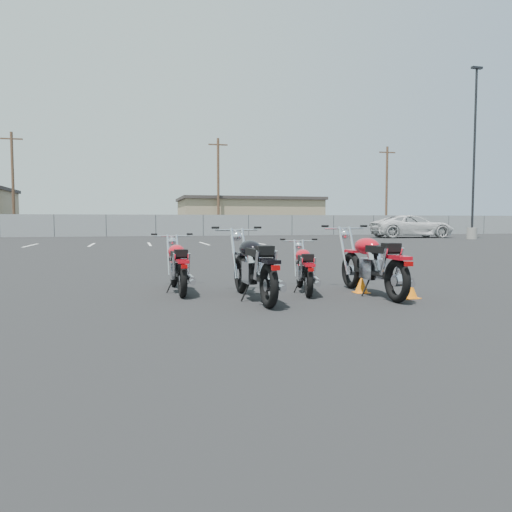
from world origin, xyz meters
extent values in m
plane|color=black|center=(0.00, 0.00, 0.00)|extent=(120.00, 120.00, 0.00)
torus|color=black|center=(-1.11, 1.83, 0.29)|extent=(0.12, 0.59, 0.59)
cylinder|color=silver|center=(-1.11, 1.83, 0.29)|extent=(0.10, 0.16, 0.16)
torus|color=black|center=(-1.08, 0.41, 0.29)|extent=(0.12, 0.59, 0.59)
cylinder|color=silver|center=(-1.08, 0.41, 0.29)|extent=(0.10, 0.16, 0.16)
cube|color=black|center=(-1.10, 1.12, 0.33)|extent=(0.12, 1.03, 0.06)
cube|color=silver|center=(-1.10, 1.07, 0.39)|extent=(0.28, 0.38, 0.29)
cylinder|color=silver|center=(-1.10, 1.07, 0.57)|extent=(0.20, 0.25, 0.26)
ellipsoid|color=#B60B18|center=(-1.10, 1.29, 0.70)|extent=(0.31, 0.57, 0.25)
cube|color=black|center=(-1.09, 0.82, 0.68)|extent=(0.26, 0.54, 0.10)
cube|color=black|center=(-1.09, 0.58, 0.72)|extent=(0.22, 0.18, 0.12)
cube|color=#B60B18|center=(-1.08, 0.39, 0.60)|extent=(0.18, 0.41, 0.05)
cube|color=#B60B18|center=(-1.11, 1.83, 0.60)|extent=(0.13, 0.33, 0.04)
cylinder|color=silver|center=(-0.97, 0.56, 0.54)|extent=(0.05, 0.18, 0.38)
cylinder|color=silver|center=(-1.20, 0.55, 0.54)|extent=(0.05, 0.18, 0.38)
cylinder|color=silver|center=(-0.93, 0.83, 0.27)|extent=(0.11, 1.08, 0.13)
cylinder|color=silver|center=(-0.93, 0.51, 0.29)|extent=(0.12, 0.35, 0.13)
cylinder|color=silver|center=(-1.02, 1.95, 0.61)|extent=(0.05, 0.39, 0.77)
cylinder|color=silver|center=(-1.20, 1.94, 0.61)|extent=(0.05, 0.39, 0.77)
sphere|color=silver|center=(-1.12, 2.10, 0.86)|extent=(0.16, 0.16, 0.16)
cylinder|color=silver|center=(-1.12, 2.12, 0.96)|extent=(0.69, 0.04, 0.03)
cylinder|color=black|center=(-0.77, 2.11, 1.00)|extent=(0.12, 0.04, 0.04)
cylinder|color=black|center=(-1.46, 2.09, 1.00)|extent=(0.12, 0.04, 0.04)
cylinder|color=black|center=(-1.23, 1.02, 0.15)|extent=(0.15, 0.03, 0.29)
cube|color=#990505|center=(-1.08, 0.13, 0.54)|extent=(0.10, 0.06, 0.06)
torus|color=black|center=(-0.03, 0.73, 0.33)|extent=(0.15, 0.67, 0.67)
cylinder|color=silver|center=(-0.03, 0.73, 0.33)|extent=(0.12, 0.18, 0.18)
torus|color=black|center=(0.02, -0.88, 0.33)|extent=(0.15, 0.67, 0.67)
cylinder|color=silver|center=(0.02, -0.88, 0.33)|extent=(0.12, 0.18, 0.18)
cube|color=black|center=(-0.01, -0.07, 0.38)|extent=(0.15, 1.17, 0.07)
cube|color=silver|center=(0.00, -0.13, 0.45)|extent=(0.33, 0.43, 0.33)
cylinder|color=silver|center=(0.00, -0.13, 0.65)|extent=(0.23, 0.29, 0.29)
ellipsoid|color=black|center=(-0.01, 0.13, 0.80)|extent=(0.36, 0.66, 0.28)
cube|color=black|center=(0.01, -0.41, 0.78)|extent=(0.31, 0.62, 0.11)
cube|color=black|center=(0.02, -0.69, 0.82)|extent=(0.25, 0.21, 0.13)
cube|color=black|center=(0.02, -0.90, 0.68)|extent=(0.22, 0.47, 0.06)
cube|color=black|center=(-0.03, 0.73, 0.68)|extent=(0.16, 0.38, 0.04)
cylinder|color=silver|center=(0.15, -0.71, 0.61)|extent=(0.06, 0.21, 0.44)
cylinder|color=silver|center=(-0.12, -0.72, 0.61)|extent=(0.06, 0.21, 0.44)
cylinder|color=silver|center=(0.18, -0.40, 0.31)|extent=(0.14, 1.23, 0.14)
cylinder|color=silver|center=(0.20, -0.76, 0.33)|extent=(0.15, 0.40, 0.15)
cylinder|color=silver|center=(0.06, 0.87, 0.69)|extent=(0.06, 0.45, 0.88)
cylinder|color=silver|center=(-0.14, 0.86, 0.69)|extent=(0.06, 0.45, 0.88)
sphere|color=silver|center=(-0.05, 1.04, 0.98)|extent=(0.18, 0.18, 0.18)
cylinder|color=silver|center=(-0.05, 1.07, 1.09)|extent=(0.78, 0.06, 0.03)
cylinder|color=black|center=(0.34, 1.06, 1.14)|extent=(0.13, 0.04, 0.04)
cylinder|color=black|center=(-0.43, 1.03, 1.14)|extent=(0.13, 0.04, 0.04)
cylinder|color=black|center=(-0.16, -0.19, 0.17)|extent=(0.18, 0.03, 0.33)
cube|color=#990505|center=(0.03, -1.19, 0.61)|extent=(0.11, 0.07, 0.07)
torus|color=black|center=(1.20, 1.19, 0.26)|extent=(0.21, 0.54, 0.53)
cylinder|color=silver|center=(1.20, 1.19, 0.26)|extent=(0.12, 0.16, 0.14)
torus|color=black|center=(0.92, -0.06, 0.26)|extent=(0.21, 0.54, 0.53)
cylinder|color=silver|center=(0.92, -0.06, 0.26)|extent=(0.12, 0.16, 0.14)
cube|color=black|center=(1.06, 0.56, 0.30)|extent=(0.29, 0.92, 0.05)
cube|color=silver|center=(1.05, 0.52, 0.35)|extent=(0.31, 0.38, 0.26)
cylinder|color=silver|center=(1.05, 0.52, 0.51)|extent=(0.22, 0.25, 0.23)
ellipsoid|color=#B60B18|center=(1.10, 0.72, 0.64)|extent=(0.37, 0.56, 0.23)
cube|color=black|center=(1.00, 0.30, 0.62)|extent=(0.33, 0.52, 0.09)
cube|color=black|center=(0.96, 0.09, 0.65)|extent=(0.22, 0.20, 0.11)
cube|color=#B60B18|center=(0.92, -0.08, 0.54)|extent=(0.23, 0.40, 0.04)
cube|color=#B60B18|center=(1.20, 1.19, 0.54)|extent=(0.18, 0.32, 0.04)
cylinder|color=silver|center=(1.06, 0.04, 0.49)|extent=(0.08, 0.17, 0.35)
cylinder|color=silver|center=(0.85, 0.09, 0.49)|extent=(0.08, 0.17, 0.35)
cylinder|color=silver|center=(1.14, 0.27, 0.25)|extent=(0.29, 0.97, 0.11)
cylinder|color=silver|center=(1.08, 0.00, 0.26)|extent=(0.17, 0.33, 0.12)
cylinder|color=silver|center=(1.30, 1.27, 0.55)|extent=(0.11, 0.35, 0.70)
cylinder|color=silver|center=(1.14, 1.31, 0.55)|extent=(0.11, 0.35, 0.70)
sphere|color=silver|center=(1.25, 1.43, 0.78)|extent=(0.17, 0.17, 0.14)
cylinder|color=silver|center=(1.26, 1.44, 0.87)|extent=(0.61, 0.16, 0.03)
cylinder|color=black|center=(1.55, 1.36, 0.90)|extent=(0.11, 0.05, 0.03)
cylinder|color=black|center=(0.95, 1.49, 0.90)|extent=(0.11, 0.05, 0.03)
cylinder|color=black|center=(0.92, 0.50, 0.13)|extent=(0.14, 0.05, 0.26)
cube|color=#990505|center=(0.87, -0.31, 0.49)|extent=(0.10, 0.07, 0.05)
torus|color=black|center=(2.06, 0.78, 0.34)|extent=(0.13, 0.68, 0.68)
cylinder|color=silver|center=(2.06, 0.78, 0.34)|extent=(0.11, 0.18, 0.18)
torus|color=black|center=(2.07, -0.87, 0.34)|extent=(0.13, 0.68, 0.68)
cylinder|color=silver|center=(2.07, -0.87, 0.34)|extent=(0.11, 0.18, 0.18)
cube|color=black|center=(2.06, -0.04, 0.39)|extent=(0.12, 1.19, 0.07)
cube|color=silver|center=(2.06, -0.10, 0.45)|extent=(0.32, 0.43, 0.34)
cylinder|color=silver|center=(2.06, -0.10, 0.66)|extent=(0.23, 0.28, 0.30)
ellipsoid|color=#B60B18|center=(2.06, 0.16, 0.82)|extent=(0.35, 0.66, 0.29)
cube|color=black|center=(2.06, -0.38, 0.79)|extent=(0.30, 0.63, 0.11)
cube|color=black|center=(2.07, -0.67, 0.84)|extent=(0.25, 0.21, 0.14)
cube|color=#B60B18|center=(2.07, -0.89, 0.70)|extent=(0.21, 0.48, 0.06)
cube|color=#B60B18|center=(2.06, 0.78, 0.70)|extent=(0.15, 0.39, 0.05)
cylinder|color=silver|center=(2.20, -0.70, 0.62)|extent=(0.06, 0.21, 0.45)
cylinder|color=silver|center=(1.93, -0.70, 0.62)|extent=(0.06, 0.21, 0.45)
cylinder|color=silver|center=(2.25, -0.38, 0.32)|extent=(0.11, 1.25, 0.15)
cylinder|color=silver|center=(2.25, -0.75, 0.34)|extent=(0.14, 0.40, 0.15)
cylinder|color=silver|center=(2.16, 0.92, 0.70)|extent=(0.05, 0.45, 0.90)
cylinder|color=silver|center=(1.96, 0.92, 0.70)|extent=(0.05, 0.45, 0.90)
sphere|color=silver|center=(2.06, 1.10, 1.00)|extent=(0.18, 0.18, 0.18)
cylinder|color=silver|center=(2.06, 1.12, 1.11)|extent=(0.79, 0.04, 0.03)
cylinder|color=black|center=(2.46, 1.10, 1.16)|extent=(0.14, 0.04, 0.04)
cylinder|color=black|center=(1.66, 1.10, 1.16)|extent=(0.14, 0.04, 0.04)
cylinder|color=black|center=(1.90, -0.16, 0.17)|extent=(0.18, 0.03, 0.34)
cube|color=#990505|center=(2.07, -1.18, 0.62)|extent=(0.11, 0.07, 0.07)
cone|color=orange|center=(2.01, 0.24, 0.15)|extent=(0.23, 0.23, 0.29)
cube|color=orange|center=(2.01, 0.24, 0.00)|extent=(0.25, 0.25, 0.01)
cone|color=orange|center=(2.50, -0.50, 0.17)|extent=(0.26, 0.26, 0.32)
cube|color=orange|center=(2.50, -0.50, 0.01)|extent=(0.28, 0.28, 0.01)
cylinder|color=gray|center=(21.24, 22.63, 0.40)|extent=(0.70, 0.70, 0.80)
cylinder|color=black|center=(21.24, 22.63, 6.24)|extent=(0.16, 0.16, 10.88)
cube|color=black|center=(21.24, 22.63, 11.76)|extent=(0.80, 0.25, 0.15)
cube|color=slate|center=(0.00, 35.00, 0.90)|extent=(80.00, 0.04, 1.80)
cylinder|color=black|center=(-12.00, 35.00, 0.90)|extent=(0.06, 0.06, 1.80)
cylinder|color=black|center=(-8.00, 35.00, 0.90)|extent=(0.06, 0.06, 1.80)
cylinder|color=black|center=(-4.00, 35.00, 0.90)|extent=(0.06, 0.06, 1.80)
cylinder|color=black|center=(0.00, 35.00, 0.90)|extent=(0.06, 0.06, 1.80)
cylinder|color=black|center=(4.00, 35.00, 0.90)|extent=(0.06, 0.06, 1.80)
cylinder|color=black|center=(8.00, 35.00, 0.90)|extent=(0.06, 0.06, 1.80)
cylinder|color=black|center=(12.00, 35.00, 0.90)|extent=(0.06, 0.06, 1.80)
cylinder|color=black|center=(16.00, 35.00, 0.90)|extent=(0.06, 0.06, 1.80)
cylinder|color=black|center=(20.00, 35.00, 0.90)|extent=(0.06, 0.06, 1.80)
cylinder|color=black|center=(24.00, 35.00, 0.90)|extent=(0.06, 0.06, 1.80)
cylinder|color=black|center=(28.00, 35.00, 0.90)|extent=(0.06, 0.06, 1.80)
cylinder|color=black|center=(32.00, 35.00, 0.90)|extent=(0.06, 0.06, 1.80)
cube|color=#968461|center=(10.00, 44.00, 1.70)|extent=(14.00, 9.00, 3.40)
cube|color=#38322F|center=(10.00, 44.00, 3.55)|extent=(14.40, 9.40, 0.30)
cylinder|color=#483021|center=(-12.00, 40.00, 4.50)|extent=(0.24, 0.24, 9.00)
cube|color=#483021|center=(-12.00, 40.00, 8.40)|extent=(1.80, 0.12, 0.12)
cylinder|color=#483021|center=(6.00, 39.00, 4.50)|extent=(0.24, 0.24, 9.00)
cube|color=#483021|center=(6.00, 39.00, 8.40)|extent=(1.80, 0.12, 0.12)
cylinder|color=#483021|center=(24.00, 40.00, 4.50)|extent=(0.24, 0.24, 9.00)
cube|color=#483021|center=(24.00, 40.00, 8.40)|extent=(1.80, 0.12, 0.12)
cube|color=silver|center=(-7.00, 20.00, 0.00)|extent=(0.12, 4.00, 0.01)
cube|color=silver|center=(-4.00, 20.00, 0.00)|extent=(0.12, 4.00, 0.01)
cube|color=silver|center=(-1.00, 20.00, 0.00)|extent=(0.12, 4.00, 0.01)
cube|color=silver|center=(2.00, 20.00, 0.00)|extent=(0.12, 4.00, 0.01)
cube|color=silver|center=(5.00, 20.00, 0.00)|extent=(0.12, 4.00, 0.01)
imported|color=silver|center=(18.84, 26.42, 1.35)|extent=(3.49, 7.32, 2.69)
camera|label=1|loc=(-1.85, -7.71, 1.25)|focal=35.00mm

